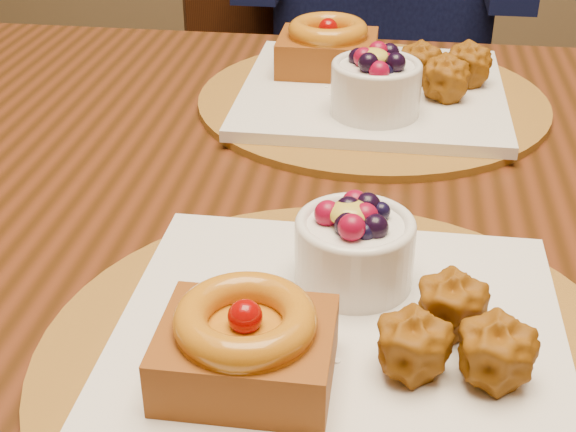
% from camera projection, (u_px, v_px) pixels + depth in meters
% --- Properties ---
extents(dining_table, '(1.60, 0.90, 0.76)m').
position_uv_depth(dining_table, '(355.00, 273.00, 0.73)').
color(dining_table, '#321A09').
rests_on(dining_table, ground).
extents(place_setting_near, '(0.38, 0.38, 0.08)m').
position_uv_depth(place_setting_near, '(335.00, 335.00, 0.49)').
color(place_setting_near, brown).
rests_on(place_setting_near, dining_table).
extents(place_setting_far, '(0.38, 0.38, 0.09)m').
position_uv_depth(place_setting_far, '(370.00, 83.00, 0.86)').
color(place_setting_far, brown).
rests_on(place_setting_far, dining_table).
extents(chair_far, '(0.56, 0.56, 0.87)m').
position_uv_depth(chair_far, '(307.00, 110.00, 1.57)').
color(chair_far, black).
rests_on(chair_far, ground).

